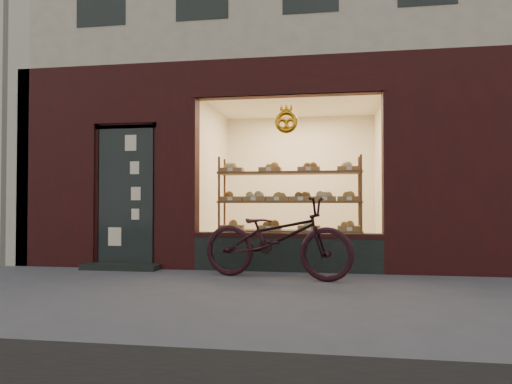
# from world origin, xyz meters

# --- Properties ---
(ground) EXTENTS (90.00, 90.00, 0.00)m
(ground) POSITION_xyz_m (0.00, 0.00, 0.00)
(ground) COLOR #47484D
(display_shelf) EXTENTS (2.20, 0.45, 1.70)m
(display_shelf) POSITION_xyz_m (0.45, 2.55, 0.87)
(display_shelf) COLOR brown
(display_shelf) RESTS_ON ground
(bicycle) EXTENTS (2.12, 1.11, 1.06)m
(bicycle) POSITION_xyz_m (0.37, 1.45, 0.53)
(bicycle) COLOR black
(bicycle) RESTS_ON ground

